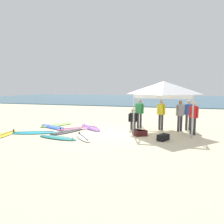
% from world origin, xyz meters
% --- Properties ---
extents(ground_plane, '(80.00, 80.00, 0.00)m').
position_xyz_m(ground_plane, '(0.00, 0.00, 0.00)').
color(ground_plane, beige).
extents(sea, '(80.00, 36.00, 0.10)m').
position_xyz_m(sea, '(0.00, 32.55, 0.05)').
color(sea, '#386B84').
rests_on(sea, ground).
extents(canopy_tent, '(2.91, 2.91, 2.75)m').
position_xyz_m(canopy_tent, '(2.29, 1.27, 2.39)').
color(canopy_tent, '#B7B7BC').
rests_on(canopy_tent, ground).
extents(surfboard_purple, '(2.08, 2.07, 0.19)m').
position_xyz_m(surfboard_purple, '(-1.87, 0.89, 0.04)').
color(surfboard_purple, purple).
rests_on(surfboard_purple, ground).
extents(surfboard_cyan, '(2.57, 1.49, 0.19)m').
position_xyz_m(surfboard_cyan, '(-4.28, -1.18, 0.04)').
color(surfboard_cyan, '#23B2CC').
rests_on(surfboard_cyan, ground).
extents(surfboard_white, '(1.55, 1.72, 0.19)m').
position_xyz_m(surfboard_white, '(-1.31, -1.43, 0.04)').
color(surfboard_white, white).
rests_on(surfboard_white, ground).
extents(surfboard_yellow, '(0.90, 2.13, 0.19)m').
position_xyz_m(surfboard_yellow, '(-5.40, -2.02, 0.04)').
color(surfboard_yellow, yellow).
rests_on(surfboard_yellow, ground).
extents(surfboard_lime, '(1.67, 2.07, 0.19)m').
position_xyz_m(surfboard_lime, '(-4.26, 1.05, 0.04)').
color(surfboard_lime, '#7AD12D').
rests_on(surfboard_lime, ground).
extents(surfboard_black, '(1.47, 2.33, 0.19)m').
position_xyz_m(surfboard_black, '(-2.67, -0.43, 0.04)').
color(surfboard_black, black).
rests_on(surfboard_black, ground).
extents(surfboard_blue, '(2.63, 1.80, 0.19)m').
position_xyz_m(surfboard_blue, '(-4.09, 0.45, 0.04)').
color(surfboard_blue, blue).
rests_on(surfboard_blue, ground).
extents(surfboard_teal, '(2.22, 0.93, 0.19)m').
position_xyz_m(surfboard_teal, '(-2.46, -1.82, 0.04)').
color(surfboard_teal, '#19847F').
rests_on(surfboard_teal, ground).
extents(surfboard_pink, '(2.29, 2.08, 0.19)m').
position_xyz_m(surfboard_pink, '(-2.50, 0.47, 0.04)').
color(surfboard_pink, pink).
rests_on(surfboard_pink, ground).
extents(person_yellow, '(0.47, 0.38, 1.71)m').
position_xyz_m(person_yellow, '(2.17, 1.53, 0.99)').
color(person_yellow, '#383842').
rests_on(person_yellow, ground).
extents(person_green, '(0.53, 0.32, 1.71)m').
position_xyz_m(person_green, '(0.91, 1.75, 0.99)').
color(person_green, '#383842').
rests_on(person_green, ground).
extents(person_grey, '(0.46, 0.39, 1.71)m').
position_xyz_m(person_grey, '(3.20, 1.38, 0.99)').
color(person_grey, '#383842').
rests_on(person_grey, ground).
extents(person_blue, '(0.55, 0.23, 1.71)m').
position_xyz_m(person_blue, '(3.66, 1.84, 0.99)').
color(person_blue, '#383842').
rests_on(person_blue, ground).
extents(person_red, '(0.44, 0.40, 1.71)m').
position_xyz_m(person_red, '(3.81, 0.75, 0.99)').
color(person_red, '#2D2D33').
rests_on(person_red, ground).
extents(person_black, '(0.51, 0.34, 1.20)m').
position_xyz_m(person_black, '(0.63, 1.21, 0.66)').
color(person_black, '#2D2D33').
rests_on(person_black, ground).
extents(gear_bag_near_tent, '(0.66, 0.64, 0.28)m').
position_xyz_m(gear_bag_near_tent, '(1.14, -0.15, 0.14)').
color(gear_bag_near_tent, '#232328').
rests_on(gear_bag_near_tent, ground).
extents(gear_bag_by_pole, '(0.68, 0.58, 0.28)m').
position_xyz_m(gear_bag_by_pole, '(1.29, -0.25, 0.14)').
color(gear_bag_by_pole, '#4C1919').
rests_on(gear_bag_by_pole, ground).
extents(gear_bag_on_sand, '(0.58, 0.68, 0.28)m').
position_xyz_m(gear_bag_on_sand, '(2.39, -0.85, 0.14)').
color(gear_bag_on_sand, black).
rests_on(gear_bag_on_sand, ground).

